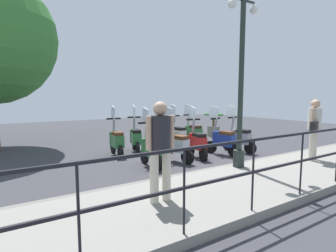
{
  "coord_description": "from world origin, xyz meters",
  "views": [
    {
      "loc": [
        -6.64,
        4.86,
        1.81
      ],
      "look_at": [
        0.2,
        0.5,
        0.9
      ],
      "focal_mm": 28.0,
      "sensor_mm": 36.0,
      "label": 1
    }
  ],
  "objects_px": {
    "pedestrian_with_bag": "(314,125)",
    "potted_palm": "(213,126)",
    "scooter_near_4": "(151,149)",
    "scooter_far_2": "(162,136)",
    "scooter_near_0": "(239,138)",
    "scooter_far_0": "(193,133)",
    "pedestrian_distant": "(160,144)",
    "scooter_far_3": "(136,138)",
    "scooter_far_4": "(116,140)",
    "scooter_far_1": "(178,135)",
    "scooter_near_3": "(176,145)",
    "scooter_near_1": "(223,140)",
    "scooter_near_2": "(197,142)",
    "lamp_post_near": "(241,89)"
  },
  "relations": [
    {
      "from": "scooter_far_0",
      "to": "scooter_far_3",
      "type": "relative_size",
      "value": 1.0
    },
    {
      "from": "scooter_near_4",
      "to": "scooter_far_1",
      "type": "bearing_deg",
      "value": -45.83
    },
    {
      "from": "lamp_post_near",
      "to": "scooter_near_4",
      "type": "xyz_separation_m",
      "value": [
        1.55,
        1.53,
        -1.51
      ]
    },
    {
      "from": "scooter_near_3",
      "to": "scooter_far_4",
      "type": "bearing_deg",
      "value": 20.19
    },
    {
      "from": "scooter_far_4",
      "to": "scooter_near_1",
      "type": "bearing_deg",
      "value": -114.77
    },
    {
      "from": "scooter_near_0",
      "to": "scooter_far_1",
      "type": "bearing_deg",
      "value": 27.41
    },
    {
      "from": "scooter_near_1",
      "to": "scooter_near_3",
      "type": "relative_size",
      "value": 1.0
    },
    {
      "from": "potted_palm",
      "to": "scooter_near_0",
      "type": "xyz_separation_m",
      "value": [
        -3.13,
        1.73,
        0.04
      ]
    },
    {
      "from": "potted_palm",
      "to": "scooter_near_1",
      "type": "relative_size",
      "value": 0.69
    },
    {
      "from": "pedestrian_with_bag",
      "to": "scooter_far_1",
      "type": "xyz_separation_m",
      "value": [
        3.85,
        1.65,
        -0.6
      ]
    },
    {
      "from": "scooter_near_1",
      "to": "scooter_far_4",
      "type": "relative_size",
      "value": 1.0
    },
    {
      "from": "scooter_near_2",
      "to": "pedestrian_with_bag",
      "type": "bearing_deg",
      "value": -125.82
    },
    {
      "from": "pedestrian_with_bag",
      "to": "pedestrian_distant",
      "type": "bearing_deg",
      "value": 76.11
    },
    {
      "from": "potted_palm",
      "to": "scooter_near_1",
      "type": "bearing_deg",
      "value": 141.69
    },
    {
      "from": "scooter_near_3",
      "to": "scooter_far_4",
      "type": "xyz_separation_m",
      "value": [
        1.61,
        1.11,
        0.0
      ]
    },
    {
      "from": "potted_palm",
      "to": "scooter_far_0",
      "type": "bearing_deg",
      "value": 120.92
    },
    {
      "from": "potted_palm",
      "to": "scooter_near_4",
      "type": "distance_m",
      "value": 5.95
    },
    {
      "from": "pedestrian_with_bag",
      "to": "scooter_far_2",
      "type": "height_order",
      "value": "pedestrian_with_bag"
    },
    {
      "from": "scooter_near_4",
      "to": "scooter_far_1",
      "type": "distance_m",
      "value": 2.64
    },
    {
      "from": "scooter_near_3",
      "to": "scooter_far_1",
      "type": "bearing_deg",
      "value": -50.28
    },
    {
      "from": "scooter_near_3",
      "to": "scooter_far_0",
      "type": "distance_m",
      "value": 2.61
    },
    {
      "from": "lamp_post_near",
      "to": "scooter_far_4",
      "type": "bearing_deg",
      "value": 28.74
    },
    {
      "from": "scooter_near_2",
      "to": "scooter_far_1",
      "type": "bearing_deg",
      "value": -1.36
    },
    {
      "from": "scooter_near_1",
      "to": "scooter_far_4",
      "type": "height_order",
      "value": "same"
    },
    {
      "from": "lamp_post_near",
      "to": "scooter_far_4",
      "type": "distance_m",
      "value": 4.02
    },
    {
      "from": "pedestrian_with_bag",
      "to": "scooter_far_0",
      "type": "distance_m",
      "value": 4.12
    },
    {
      "from": "scooter_far_1",
      "to": "scooter_far_2",
      "type": "relative_size",
      "value": 1.0
    },
    {
      "from": "scooter_near_0",
      "to": "scooter_far_0",
      "type": "relative_size",
      "value": 1.0
    },
    {
      "from": "lamp_post_near",
      "to": "scooter_far_2",
      "type": "distance_m",
      "value": 3.58
    },
    {
      "from": "scooter_far_0",
      "to": "scooter_far_4",
      "type": "distance_m",
      "value": 3.06
    },
    {
      "from": "lamp_post_near",
      "to": "scooter_far_1",
      "type": "xyz_separation_m",
      "value": [
        3.26,
        -0.48,
        -1.51
      ]
    },
    {
      "from": "scooter_near_2",
      "to": "scooter_far_2",
      "type": "relative_size",
      "value": 1.0
    },
    {
      "from": "pedestrian_with_bag",
      "to": "potted_palm",
      "type": "xyz_separation_m",
      "value": [
        5.32,
        -1.37,
        -0.63
      ]
    },
    {
      "from": "scooter_far_0",
      "to": "scooter_far_4",
      "type": "height_order",
      "value": "same"
    },
    {
      "from": "scooter_far_2",
      "to": "scooter_near_3",
      "type": "bearing_deg",
      "value": 176.18
    },
    {
      "from": "scooter_near_4",
      "to": "scooter_far_0",
      "type": "xyz_separation_m",
      "value": [
        1.84,
        -2.8,
        0.0
      ]
    },
    {
      "from": "scooter_near_2",
      "to": "scooter_far_1",
      "type": "relative_size",
      "value": 1.0
    },
    {
      "from": "scooter_near_0",
      "to": "scooter_near_3",
      "type": "bearing_deg",
      "value": 78.21
    },
    {
      "from": "scooter_near_4",
      "to": "scooter_far_2",
      "type": "bearing_deg",
      "value": -34.95
    },
    {
      "from": "pedestrian_distant",
      "to": "scooter_far_3",
      "type": "height_order",
      "value": "pedestrian_distant"
    },
    {
      "from": "scooter_near_4",
      "to": "scooter_near_0",
      "type": "bearing_deg",
      "value": -85.2
    },
    {
      "from": "scooter_near_3",
      "to": "scooter_near_4",
      "type": "bearing_deg",
      "value": 82.41
    },
    {
      "from": "pedestrian_with_bag",
      "to": "scooter_near_1",
      "type": "xyz_separation_m",
      "value": [
        2.18,
        1.11,
        -0.6
      ]
    },
    {
      "from": "scooter_far_0",
      "to": "scooter_far_3",
      "type": "distance_m",
      "value": 2.33
    },
    {
      "from": "pedestrian_with_bag",
      "to": "scooter_far_2",
      "type": "bearing_deg",
      "value": 14.9
    },
    {
      "from": "scooter_near_4",
      "to": "pedestrian_with_bag",
      "type": "bearing_deg",
      "value": -116.41
    },
    {
      "from": "pedestrian_distant",
      "to": "scooter_near_4",
      "type": "height_order",
      "value": "pedestrian_distant"
    },
    {
      "from": "scooter_near_2",
      "to": "scooter_far_0",
      "type": "xyz_separation_m",
      "value": [
        1.69,
        -1.17,
        0.0
      ]
    },
    {
      "from": "potted_palm",
      "to": "scooter_near_2",
      "type": "relative_size",
      "value": 0.69
    },
    {
      "from": "potted_palm",
      "to": "scooter_near_4",
      "type": "relative_size",
      "value": 0.69
    }
  ]
}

